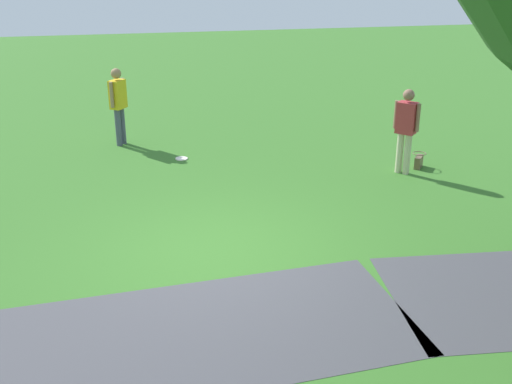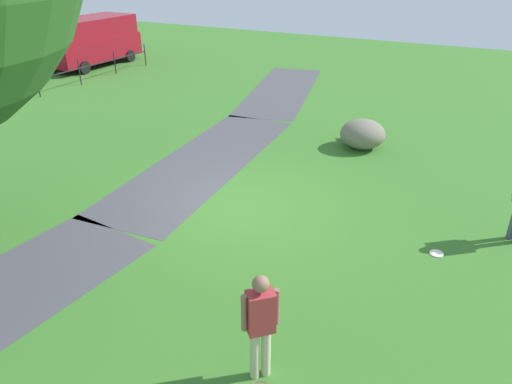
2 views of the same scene
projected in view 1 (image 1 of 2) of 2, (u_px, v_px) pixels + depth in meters
ground_plane at (219, 254)px, 9.29m from camera, size 48.00×48.00×0.00m
footpath_segment_mid at (72, 353)px, 7.07m from camera, size 8.16×2.97×0.01m
woman_with_handbag at (406, 125)px, 12.16m from camera, size 0.42×0.43×1.68m
man_near_boulder at (118, 101)px, 13.88m from camera, size 0.40×0.44×1.72m
handbag_on_grass at (419, 161)px, 12.76m from camera, size 0.38×0.38×0.31m
frisbee_on_grass at (182, 159)px, 13.30m from camera, size 0.26×0.26×0.02m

